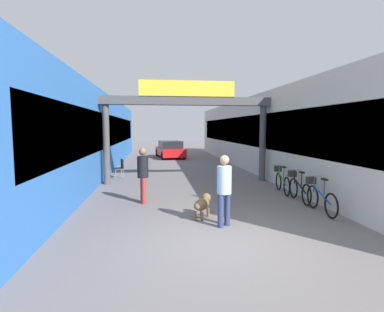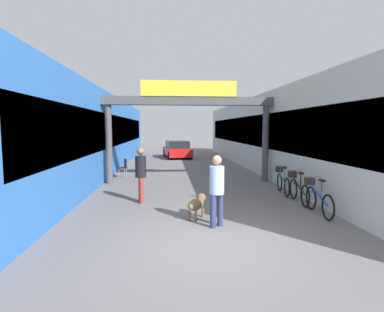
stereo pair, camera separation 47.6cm
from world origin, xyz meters
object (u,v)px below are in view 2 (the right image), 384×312
bicycle_blue_nearest (317,198)px  parked_car_red (177,149)px  bicycle_green_third (282,181)px  dog_on_leash (197,204)px  pedestrian_with_dog (217,186)px  cafe_chair_black_nearer (123,166)px  pedestrian_companion (141,171)px  bicycle_black_second (298,188)px  bollard_post_metal (221,186)px

bicycle_blue_nearest → parked_car_red: (-3.36, 15.70, 0.21)m
bicycle_green_third → parked_car_red: size_ratio=0.40×
dog_on_leash → bicycle_green_third: 4.28m
pedestrian_with_dog → cafe_chair_black_nearer: pedestrian_with_dog is taller
bicycle_blue_nearest → cafe_chair_black_nearer: 8.83m
bicycle_green_third → parked_car_red: bearing=104.4°
parked_car_red → bicycle_blue_nearest: bearing=-77.9°
dog_on_leash → bicycle_blue_nearest: bearing=2.7°
pedestrian_with_dog → bicycle_blue_nearest: 3.09m
pedestrian_with_dog → parked_car_red: (-0.45, 16.58, -0.33)m
dog_on_leash → parked_car_red: size_ratio=0.20×
pedestrian_companion → cafe_chair_black_nearer: size_ratio=1.93×
pedestrian_with_dog → pedestrian_companion: pedestrian_companion is taller
pedestrian_with_dog → bicycle_black_second: bearing=36.3°
dog_on_leash → bicycle_green_third: bicycle_green_third is taller
cafe_chair_black_nearer → parked_car_red: 9.75m
bicycle_black_second → cafe_chair_black_nearer: (-6.15, 5.08, 0.10)m
bicycle_black_second → parked_car_red: parked_car_red is taller
bicycle_blue_nearest → bicycle_green_third: same height
pedestrian_companion → dog_on_leash: size_ratio=2.05×
dog_on_leash → bollard_post_metal: 1.86m
bicycle_black_second → bollard_post_metal: (-2.40, 0.18, 0.07)m
bicycle_blue_nearest → bollard_post_metal: 2.80m
bicycle_black_second → pedestrian_with_dog: bearing=-143.7°
pedestrian_with_dog → bollard_post_metal: (0.53, 2.34, -0.47)m
pedestrian_with_dog → pedestrian_companion: bearing=128.7°
pedestrian_companion → cafe_chair_black_nearer: pedestrian_companion is taller
dog_on_leash → bollard_post_metal: bollard_post_metal is taller
pedestrian_with_dog → dog_on_leash: 1.01m
pedestrian_with_dog → bicycle_blue_nearest: pedestrian_with_dog is taller
bollard_post_metal → cafe_chair_black_nearer: bearing=127.5°
pedestrian_companion → bicycle_green_third: pedestrian_companion is taller
parked_car_red → bicycle_black_second: bearing=-76.8°
bicycle_green_third → bollard_post_metal: size_ratio=1.68×
bollard_post_metal → parked_car_red: (-0.97, 14.24, 0.14)m
dog_on_leash → bicycle_blue_nearest: size_ratio=0.50×
pedestrian_with_dog → bicycle_blue_nearest: size_ratio=1.01×
bicycle_green_third → dog_on_leash: bearing=-140.9°
bicycle_blue_nearest → bicycle_black_second: (0.02, 1.27, 0.00)m
bicycle_blue_nearest → pedestrian_companion: bearing=161.9°
pedestrian_companion → parked_car_red: bearing=83.8°
dog_on_leash → parked_car_red: 15.86m
pedestrian_with_dog → bollard_post_metal: pedestrian_with_dog is taller
dog_on_leash → parked_car_red: (-0.05, 15.85, 0.26)m
pedestrian_companion → bicycle_green_third: 5.03m
pedestrian_with_dog → bicycle_black_second: 3.68m
cafe_chair_black_nearer → parked_car_red: parked_car_red is taller
bicycle_black_second → bollard_post_metal: 2.41m
bicycle_blue_nearest → cafe_chair_black_nearer: bicycle_blue_nearest is taller
dog_on_leash → cafe_chair_black_nearer: size_ratio=0.94×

